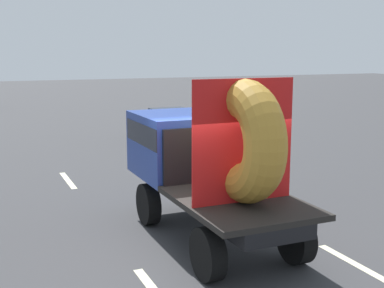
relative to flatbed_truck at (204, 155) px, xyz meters
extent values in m
plane|color=#38383A|center=(-0.22, -0.84, -1.64)|extent=(120.00, 120.00, 0.00)
cylinder|color=black|center=(-0.85, 0.98, -1.19)|extent=(0.28, 0.89, 0.89)
cylinder|color=black|center=(0.85, 0.98, -1.19)|extent=(0.28, 0.89, 0.89)
cylinder|color=black|center=(-0.85, -1.99, -1.19)|extent=(0.28, 0.89, 0.89)
cylinder|color=black|center=(0.85, -1.99, -1.19)|extent=(0.28, 0.89, 0.89)
cube|color=black|center=(0.00, -0.41, -0.75)|extent=(1.30, 4.82, 0.25)
cube|color=navy|center=(0.00, 0.98, 0.05)|extent=(2.00, 2.05, 1.35)
cube|color=black|center=(0.00, 0.93, 0.34)|extent=(2.02, 1.95, 0.44)
cube|color=black|center=(0.00, -1.43, -0.58)|extent=(2.00, 2.78, 0.10)
cube|color=black|center=(0.00, -0.09, 0.02)|extent=(1.80, 0.08, 1.10)
torus|color=#B7842D|center=(0.00, -1.58, 0.53)|extent=(0.70, 2.12, 2.12)
cube|color=red|center=(0.00, -1.58, 0.53)|extent=(1.90, 0.03, 2.12)
cylinder|color=black|center=(2.83, 11.97, -1.34)|extent=(0.20, 0.59, 0.59)
cylinder|color=black|center=(4.28, 11.97, -1.34)|extent=(0.20, 0.59, 0.59)
cylinder|color=black|center=(2.83, 9.48, -1.34)|extent=(0.20, 0.59, 0.59)
cylinder|color=black|center=(4.28, 9.48, -1.34)|extent=(0.20, 0.59, 0.59)
cube|color=silver|center=(3.55, 10.72, -1.08)|extent=(1.67, 3.90, 0.51)
cube|color=black|center=(3.55, 10.63, -0.60)|extent=(1.50, 2.18, 0.46)
cube|color=beige|center=(-1.78, 5.47, -1.63)|extent=(0.16, 2.03, 0.01)
cube|color=beige|center=(1.78, -2.88, -1.63)|extent=(0.16, 2.69, 0.01)
cube|color=beige|center=(1.78, 5.78, -1.63)|extent=(0.16, 2.13, 0.01)
camera|label=1|loc=(-4.17, -8.95, 2.02)|focal=47.39mm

